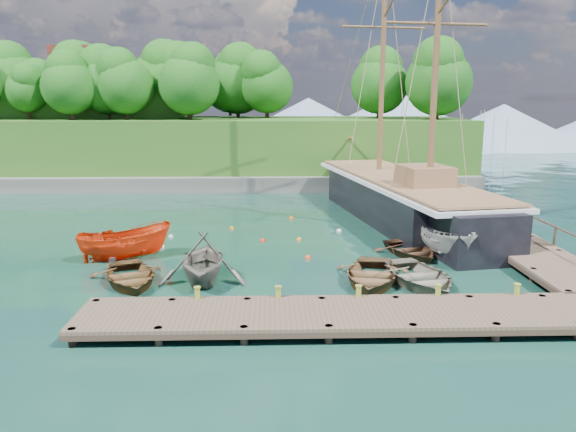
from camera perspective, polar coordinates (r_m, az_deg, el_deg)
name	(u,v)px	position (r m, az deg, el deg)	size (l,w,h in m)	color
ground	(298,271)	(26.16, 1.07, -5.64)	(160.00, 160.00, 0.00)	#163D30
dock_near	(364,315)	(20.12, 7.77, -9.91)	(20.00, 3.20, 1.10)	brown
dock_east	(487,227)	(35.16, 19.56, -1.04)	(3.20, 24.00, 1.10)	brown
bollard_0	(198,313)	(21.50, -9.12, -9.74)	(0.26, 0.26, 0.45)	olive
bollard_1	(278,312)	(21.32, -0.98, -9.77)	(0.26, 0.26, 0.45)	olive
bollard_2	(358,312)	(21.56, 7.13, -9.61)	(0.26, 0.26, 0.45)	olive
bollard_3	(437,311)	(22.21, 14.90, -9.28)	(0.26, 0.26, 0.45)	olive
bollard_4	(515,310)	(23.23, 22.09, -8.82)	(0.26, 0.26, 0.45)	olive
rowboat_0	(130,283)	(25.45, -15.76, -6.60)	(3.16, 4.43, 0.92)	brown
rowboat_1	(204,282)	(24.94, -8.57, -6.66)	(3.82, 4.43, 2.33)	#666155
rowboat_2	(371,283)	(24.87, 8.43, -6.71)	(3.41, 4.77, 0.99)	brown
rowboat_3	(420,285)	(24.98, 13.23, -6.82)	(3.43, 4.81, 1.00)	#6C6757
rowboat_4	(410,256)	(29.39, 12.29, -3.94)	(2.78, 3.90, 0.81)	brown
motorboat_orange	(126,258)	(29.36, -16.12, -4.16)	(1.75, 4.66, 1.80)	red
cabin_boat_white	(445,257)	(29.49, 15.65, -4.06)	(1.95, 5.18, 2.00)	#BBBBB4
schooner	(401,201)	(37.82, 11.37, 1.47)	(8.80, 29.02, 21.64)	black
mooring_buoy_0	(161,247)	(31.00, -12.74, -3.14)	(0.35, 0.35, 0.35)	white
mooring_buoy_1	(263,241)	(31.58, -2.56, -2.58)	(0.31, 0.31, 0.31)	red
mooring_buoy_2	(299,240)	(31.75, 1.13, -2.49)	(0.33, 0.33, 0.33)	orange
mooring_buoy_3	(339,231)	(33.99, 5.20, -1.57)	(0.31, 0.31, 0.31)	silver
mooring_buoy_4	(232,229)	(34.68, -5.71, -1.31)	(0.28, 0.28, 0.28)	orange
mooring_buoy_5	(292,219)	(37.36, 0.36, -0.30)	(0.31, 0.31, 0.31)	#EC5E0C
mooring_buoy_6	(171,237)	(33.15, -11.82, -2.13)	(0.28, 0.28, 0.28)	silver
mooring_buoy_7	(308,259)	(28.19, 2.04, -4.35)	(0.33, 0.33, 0.33)	#D54418
headland	(153,123)	(57.52, -13.57, 9.20)	(51.00, 19.31, 12.90)	#474744
distant_ridge	(304,120)	(95.15, 1.64, 9.71)	(117.00, 40.00, 10.00)	#728CA5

